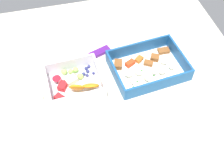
{
  "coord_description": "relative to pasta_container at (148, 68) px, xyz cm",
  "views": [
    {
      "loc": [
        -13.64,
        -48.4,
        68.14
      ],
      "look_at": [
        -1.53,
        0.82,
        4.0
      ],
      "focal_mm": 44.36,
      "sensor_mm": 36.0,
      "label": 1
    }
  ],
  "objects": [
    {
      "name": "pasta_container",
      "position": [
        0.0,
        0.0,
        0.0
      ],
      "size": [
        23.18,
        18.18,
        5.08
      ],
      "rotation": [
        0.0,
        0.0,
        0.1
      ],
      "color": "white",
      "rests_on": "table_surface"
    },
    {
      "name": "paper_cup_liner",
      "position": [
        -33.94,
        -2.8,
        -0.69
      ],
      "size": [
        3.64,
        3.64,
        1.64
      ],
      "primitive_type": "cylinder",
      "color": "white",
      "rests_on": "table_surface"
    },
    {
      "name": "table_surface",
      "position": [
        -9.8,
        -1.09,
        -2.51
      ],
      "size": [
        80.0,
        80.0,
        2.0
      ],
      "primitive_type": "cube",
      "color": "beige",
      "rests_on": "ground"
    },
    {
      "name": "candy_bar",
      "position": [
        -12.75,
        10.64,
        -0.91
      ],
      "size": [
        7.4,
        4.54,
        1.2
      ],
      "primitive_type": "cube",
      "rotation": [
        0.0,
        0.0,
        0.33
      ],
      "color": "#51197A",
      "rests_on": "table_surface"
    },
    {
      "name": "fruit_bowl",
      "position": [
        -22.5,
        -0.54,
        0.28
      ],
      "size": [
        16.27,
        14.57,
        5.3
      ],
      "rotation": [
        0.0,
        0.0,
        0.06
      ],
      "color": "white",
      "rests_on": "table_surface"
    }
  ]
}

